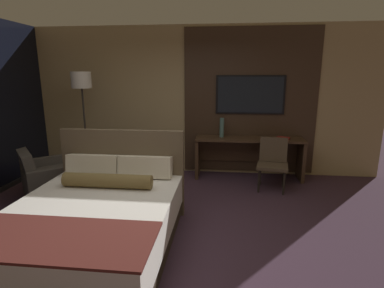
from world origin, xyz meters
TOP-DOWN VIEW (x-y plane):
  - ground_plane at (0.00, 0.00)m, footprint 16.00×16.00m
  - wall_back_tv_panel at (0.16, 2.59)m, footprint 7.20×0.09m
  - bed at (-0.69, -0.33)m, footprint 1.69×2.13m
  - desk at (1.15, 2.32)m, footprint 1.97×0.51m
  - tv at (1.15, 2.52)m, footprint 1.27×0.04m
  - desk_chair at (1.52, 1.81)m, footprint 0.57×0.57m
  - armchair_by_window at (-2.04, 1.06)m, footprint 1.17×1.18m
  - floor_lamp at (-1.78, 1.85)m, footprint 0.34×0.34m
  - vase_tall at (0.64, 2.33)m, footprint 0.08×0.08m
  - book at (1.76, 2.28)m, footprint 0.26×0.22m

SIDE VIEW (x-z plane):
  - ground_plane at x=0.00m, z-range 0.00..0.00m
  - armchair_by_window at x=-2.04m, z-range -0.13..0.66m
  - bed at x=-0.69m, z-range -0.25..0.93m
  - desk_chair at x=1.52m, z-range 0.07..0.94m
  - desk at x=1.15m, z-range 0.14..0.91m
  - book at x=1.76m, z-range 0.77..0.80m
  - vase_tall at x=0.64m, z-range 0.77..1.12m
  - wall_back_tv_panel at x=0.16m, z-range 0.00..2.80m
  - tv at x=1.15m, z-range 1.18..1.89m
  - floor_lamp at x=-1.78m, z-range 0.67..2.63m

